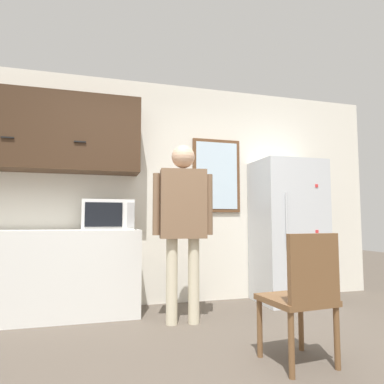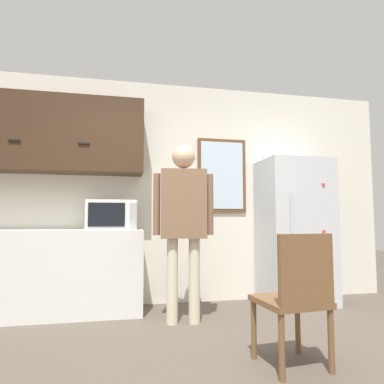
{
  "view_description": "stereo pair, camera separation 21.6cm",
  "coord_description": "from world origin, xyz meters",
  "px_view_note": "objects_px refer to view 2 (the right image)",
  "views": [
    {
      "loc": [
        -0.69,
        -2.06,
        0.99
      ],
      "look_at": [
        0.2,
        1.13,
        1.27
      ],
      "focal_mm": 32.0,
      "sensor_mm": 36.0,
      "label": 1
    },
    {
      "loc": [
        -0.48,
        -2.11,
        0.99
      ],
      "look_at": [
        0.2,
        1.13,
        1.27
      ],
      "focal_mm": 32.0,
      "sensor_mm": 36.0,
      "label": 2
    }
  ],
  "objects_px": {
    "chair": "(296,294)",
    "person": "(183,213)",
    "microwave": "(112,215)",
    "refrigerator": "(295,231)"
  },
  "relations": [
    {
      "from": "person",
      "to": "refrigerator",
      "type": "height_order",
      "value": "person"
    },
    {
      "from": "person",
      "to": "chair",
      "type": "bearing_deg",
      "value": -57.72
    },
    {
      "from": "person",
      "to": "refrigerator",
      "type": "bearing_deg",
      "value": 26.04
    },
    {
      "from": "person",
      "to": "microwave",
      "type": "bearing_deg",
      "value": 149.84
    },
    {
      "from": "microwave",
      "to": "refrigerator",
      "type": "bearing_deg",
      "value": -0.49
    },
    {
      "from": "microwave",
      "to": "chair",
      "type": "bearing_deg",
      "value": -53.54
    },
    {
      "from": "refrigerator",
      "to": "chair",
      "type": "xyz_separation_m",
      "value": [
        -0.92,
        -1.69,
        -0.37
      ]
    },
    {
      "from": "person",
      "to": "chair",
      "type": "height_order",
      "value": "person"
    },
    {
      "from": "microwave",
      "to": "chair",
      "type": "distance_m",
      "value": 2.19
    },
    {
      "from": "chair",
      "to": "person",
      "type": "bearing_deg",
      "value": -70.06
    }
  ]
}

